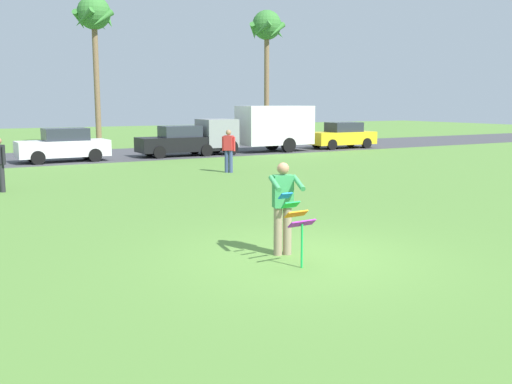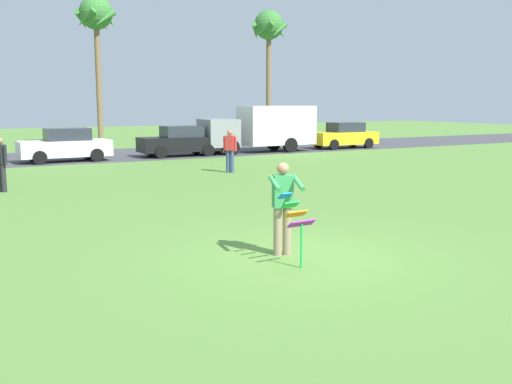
{
  "view_description": "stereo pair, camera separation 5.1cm",
  "coord_description": "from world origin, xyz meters",
  "px_view_note": "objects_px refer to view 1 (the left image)",
  "views": [
    {
      "loc": [
        -5.89,
        -8.57,
        2.81
      ],
      "look_at": [
        -0.26,
        1.31,
        1.05
      ],
      "focal_mm": 40.61,
      "sensor_mm": 36.0,
      "label": 1
    },
    {
      "loc": [
        -5.84,
        -8.59,
        2.81
      ],
      "look_at": [
        -0.26,
        1.31,
        1.05
      ],
      "focal_mm": 40.61,
      "sensor_mm": 36.0,
      "label": 2
    }
  ],
  "objects_px": {
    "palm_tree_far_left": "(267,31)",
    "parked_car_yellow": "(342,136)",
    "kite_held": "(296,217)",
    "parked_car_white": "(64,146)",
    "person_kite_flyer": "(283,205)",
    "parked_truck_grey_van": "(262,127)",
    "parked_car_black": "(178,142)",
    "person_walker_near": "(229,150)",
    "palm_tree_centre_far": "(94,20)"
  },
  "relations": [
    {
      "from": "palm_tree_far_left",
      "to": "parked_car_yellow",
      "type": "bearing_deg",
      "value": -86.75
    },
    {
      "from": "kite_held",
      "to": "parked_car_yellow",
      "type": "relative_size",
      "value": 0.29
    },
    {
      "from": "parked_car_white",
      "to": "palm_tree_far_left",
      "type": "distance_m",
      "value": 19.63
    },
    {
      "from": "person_kite_flyer",
      "to": "parked_truck_grey_van",
      "type": "bearing_deg",
      "value": 60.68
    },
    {
      "from": "parked_car_black",
      "to": "parked_truck_grey_van",
      "type": "height_order",
      "value": "parked_truck_grey_van"
    },
    {
      "from": "person_kite_flyer",
      "to": "parked_truck_grey_van",
      "type": "relative_size",
      "value": 0.26
    },
    {
      "from": "person_kite_flyer",
      "to": "person_walker_near",
      "type": "distance_m",
      "value": 12.94
    },
    {
      "from": "kite_held",
      "to": "parked_car_white",
      "type": "height_order",
      "value": "parked_car_white"
    },
    {
      "from": "kite_held",
      "to": "person_walker_near",
      "type": "relative_size",
      "value": 0.72
    },
    {
      "from": "person_kite_flyer",
      "to": "palm_tree_far_left",
      "type": "xyz_separation_m",
      "value": [
        16.31,
        28.1,
        6.94
      ]
    },
    {
      "from": "parked_car_white",
      "to": "parked_car_black",
      "type": "relative_size",
      "value": 1.0
    },
    {
      "from": "parked_car_white",
      "to": "parked_car_yellow",
      "type": "bearing_deg",
      "value": -0.01
    },
    {
      "from": "person_kite_flyer",
      "to": "parked_car_yellow",
      "type": "xyz_separation_m",
      "value": [
        16.79,
        19.71,
        -0.18
      ]
    },
    {
      "from": "person_walker_near",
      "to": "parked_car_black",
      "type": "bearing_deg",
      "value": 82.95
    },
    {
      "from": "kite_held",
      "to": "parked_car_yellow",
      "type": "xyz_separation_m",
      "value": [
        16.97,
        20.43,
        -0.09
      ]
    },
    {
      "from": "person_kite_flyer",
      "to": "person_walker_near",
      "type": "xyz_separation_m",
      "value": [
        4.96,
        11.95,
        -0.02
      ]
    },
    {
      "from": "parked_car_yellow",
      "to": "kite_held",
      "type": "bearing_deg",
      "value": -129.72
    },
    {
      "from": "parked_truck_grey_van",
      "to": "parked_car_yellow",
      "type": "bearing_deg",
      "value": -0.01
    },
    {
      "from": "person_kite_flyer",
      "to": "parked_truck_grey_van",
      "type": "xyz_separation_m",
      "value": [
        11.07,
        19.71,
        0.46
      ]
    },
    {
      "from": "parked_truck_grey_van",
      "to": "parked_car_yellow",
      "type": "distance_m",
      "value": 5.76
    },
    {
      "from": "parked_car_yellow",
      "to": "palm_tree_far_left",
      "type": "bearing_deg",
      "value": 93.25
    },
    {
      "from": "parked_car_black",
      "to": "kite_held",
      "type": "bearing_deg",
      "value": -106.62
    },
    {
      "from": "person_walker_near",
      "to": "palm_tree_far_left",
      "type": "bearing_deg",
      "value": 54.88
    },
    {
      "from": "person_kite_flyer",
      "to": "parked_car_black",
      "type": "relative_size",
      "value": 0.41
    },
    {
      "from": "parked_truck_grey_van",
      "to": "person_walker_near",
      "type": "xyz_separation_m",
      "value": [
        -6.11,
        -7.76,
        -0.48
      ]
    },
    {
      "from": "parked_car_white",
      "to": "parked_truck_grey_van",
      "type": "relative_size",
      "value": 0.63
    },
    {
      "from": "parked_car_white",
      "to": "palm_tree_far_left",
      "type": "bearing_deg",
      "value": 27.3
    },
    {
      "from": "parked_truck_grey_van",
      "to": "parked_car_yellow",
      "type": "xyz_separation_m",
      "value": [
        5.72,
        -0.0,
        -0.64
      ]
    },
    {
      "from": "kite_held",
      "to": "palm_tree_far_left",
      "type": "xyz_separation_m",
      "value": [
        16.5,
        28.82,
        7.04
      ]
    },
    {
      "from": "parked_car_black",
      "to": "person_walker_near",
      "type": "xyz_separation_m",
      "value": [
        -0.96,
        -7.76,
        0.16
      ]
    },
    {
      "from": "parked_car_black",
      "to": "palm_tree_far_left",
      "type": "distance_m",
      "value": 15.14
    },
    {
      "from": "kite_held",
      "to": "parked_car_yellow",
      "type": "distance_m",
      "value": 26.56
    },
    {
      "from": "parked_truck_grey_van",
      "to": "person_walker_near",
      "type": "height_order",
      "value": "parked_truck_grey_van"
    },
    {
      "from": "person_kite_flyer",
      "to": "parked_car_black",
      "type": "height_order",
      "value": "person_kite_flyer"
    },
    {
      "from": "palm_tree_centre_far",
      "to": "person_walker_near",
      "type": "bearing_deg",
      "value": -87.5
    },
    {
      "from": "parked_car_black",
      "to": "parked_car_yellow",
      "type": "distance_m",
      "value": 10.88
    },
    {
      "from": "palm_tree_centre_far",
      "to": "person_walker_near",
      "type": "relative_size",
      "value": 5.48
    },
    {
      "from": "person_kite_flyer",
      "to": "parked_car_yellow",
      "type": "distance_m",
      "value": 25.89
    },
    {
      "from": "kite_held",
      "to": "parked_car_black",
      "type": "bearing_deg",
      "value": 73.38
    },
    {
      "from": "kite_held",
      "to": "palm_tree_centre_far",
      "type": "relative_size",
      "value": 0.13
    },
    {
      "from": "parked_car_black",
      "to": "parked_truck_grey_van",
      "type": "xyz_separation_m",
      "value": [
        5.15,
        0.0,
        0.64
      ]
    },
    {
      "from": "parked_car_white",
      "to": "parked_car_yellow",
      "type": "height_order",
      "value": "same"
    },
    {
      "from": "parked_car_yellow",
      "to": "parked_car_black",
      "type": "bearing_deg",
      "value": 180.0
    },
    {
      "from": "kite_held",
      "to": "parked_truck_grey_van",
      "type": "relative_size",
      "value": 0.19
    },
    {
      "from": "kite_held",
      "to": "parked_car_black",
      "type": "xyz_separation_m",
      "value": [
        6.1,
        20.43,
        -0.09
      ]
    },
    {
      "from": "parked_car_white",
      "to": "palm_tree_centre_far",
      "type": "xyz_separation_m",
      "value": [
        4.15,
        9.47,
        7.22
      ]
    },
    {
      "from": "person_kite_flyer",
      "to": "kite_held",
      "type": "bearing_deg",
      "value": -104.3
    },
    {
      "from": "kite_held",
      "to": "palm_tree_centre_far",
      "type": "bearing_deg",
      "value": 81.65
    },
    {
      "from": "kite_held",
      "to": "palm_tree_far_left",
      "type": "height_order",
      "value": "palm_tree_far_left"
    },
    {
      "from": "parked_car_yellow",
      "to": "parked_truck_grey_van",
      "type": "bearing_deg",
      "value": 179.99
    }
  ]
}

